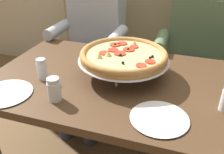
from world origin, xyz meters
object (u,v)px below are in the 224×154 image
Objects in this scene: dining_table at (117,94)px; diner_left at (93,36)px; booth_bench at (146,65)px; plate_near_right at (5,92)px; pizza at (124,56)px; shaker_oregano at (54,91)px; shaker_pepper_flakes at (42,71)px; diner_right at (197,48)px; plate_near_left at (159,117)px.

diner_left is (-0.38, 0.60, 0.07)m from dining_table.
dining_table is at bearing -57.87° from diner_left.
booth_bench is 1.32× the size of diner_left.
plate_near_right reaches higher than dining_table.
pizza is (0.02, -0.82, 0.44)m from booth_bench.
shaker_oregano is at bearing 7.23° from plate_near_right.
shaker_pepper_flakes is at bearing -161.53° from dining_table.
booth_bench is 3.68× the size of pizza.
plate_near_right is (-0.44, -1.16, 0.34)m from booth_bench.
pizza is 1.89× the size of plate_near_right.
booth_bench is 0.56m from diner_right.
pizza reaches higher than plate_near_left.
pizza is 1.97× the size of plate_near_left.
shaker_pepper_flakes is at bearing -87.69° from diner_left.
pizza is at bearing -54.19° from diner_left.
booth_bench is 6.97× the size of plate_near_right.
diner_left is 11.62× the size of shaker_pepper_flakes.
dining_table is 0.21m from pizza.
diner_right is at bearing 57.87° from dining_table.
plate_near_left is (0.63, -0.86, 0.03)m from diner_left.
diner_left is 5.49× the size of plate_near_left.
plate_near_left is at bearing -53.60° from diner_left.
shaker_oregano reaches higher than plate_near_left.
booth_bench is 0.90m from dining_table.
booth_bench is 15.77× the size of shaker_oregano.
dining_table is 0.37m from plate_near_left.
pizza is at bearing 70.80° from dining_table.
shaker_pepper_flakes is at bearing -135.34° from diner_right.
diner_left is at bearing -144.97° from booth_bench.
diner_right is 0.87m from plate_near_left.
pizza is at bearing 36.95° from plate_near_right.
dining_table is 12.00× the size of shaker_oregano.
booth_bench reaches higher than pizza.
diner_left reaches higher than plate_near_left.
shaker_oregano reaches higher than dining_table.
pizza reaches higher than shaker_oregano.
diner_left reaches higher than shaker_oregano.
shaker_pepper_flakes is (-0.73, -0.72, 0.07)m from diner_right.
diner_right is at bearing 81.53° from plate_near_left.
dining_table is at bearing 52.50° from shaker_oregano.
shaker_oregano is 0.98× the size of shaker_pepper_flakes.
shaker_pepper_flakes is (0.03, -0.72, 0.07)m from diner_left.
booth_bench is at bearing 90.00° from dining_table.
plate_near_right is at bearing -143.05° from pizza.
plate_near_left is 0.69m from plate_near_right.
dining_table is (0.00, -0.87, 0.24)m from booth_bench.
shaker_pepper_flakes is (-0.37, -0.17, -0.06)m from pizza.
diner_right is 1.04m from shaker_oregano.
dining_table is 5.30× the size of plate_near_right.
diner_left reaches higher than plate_near_right.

